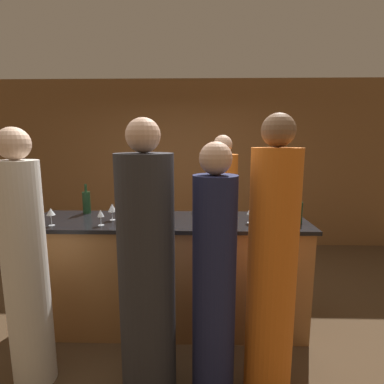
% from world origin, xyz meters
% --- Properties ---
extents(ground_plane, '(14.00, 14.00, 0.00)m').
position_xyz_m(ground_plane, '(0.00, 0.00, 0.00)').
color(ground_plane, '#4C3823').
extents(back_wall, '(8.00, 0.06, 2.80)m').
position_xyz_m(back_wall, '(0.00, 2.35, 1.40)').
color(back_wall, brown).
rests_on(back_wall, ground_plane).
extents(bar_counter, '(2.61, 0.71, 1.07)m').
position_xyz_m(bar_counter, '(0.00, 0.00, 0.54)').
color(bar_counter, '#996638').
rests_on(bar_counter, ground_plane).
extents(bartender, '(0.36, 0.36, 1.87)m').
position_xyz_m(bartender, '(0.56, 0.71, 0.87)').
color(bartender, orange).
rests_on(bartender, ground_plane).
extents(guest_0, '(0.30, 0.30, 1.80)m').
position_xyz_m(guest_0, '(0.40, -0.80, 0.85)').
color(guest_0, '#1E234C').
rests_on(guest_0, ground_plane).
extents(guest_1, '(0.30, 0.30, 1.90)m').
position_xyz_m(guest_1, '(-0.95, -0.75, 0.90)').
color(guest_1, silver).
rests_on(guest_1, ground_plane).
extents(guest_2, '(0.34, 0.34, 1.98)m').
position_xyz_m(guest_2, '(0.80, -0.77, 0.93)').
color(guest_2, orange).
rests_on(guest_2, ground_plane).
extents(guest_3, '(0.39, 0.39, 1.96)m').
position_xyz_m(guest_3, '(-0.07, -0.79, 0.91)').
color(guest_3, '#2D2D33').
rests_on(guest_3, ground_plane).
extents(wine_bottle_0, '(0.07, 0.07, 0.29)m').
position_xyz_m(wine_bottle_0, '(-0.01, 0.09, 1.19)').
color(wine_bottle_0, black).
rests_on(wine_bottle_0, bar_counter).
extents(wine_bottle_1, '(0.08, 0.08, 0.30)m').
position_xyz_m(wine_bottle_1, '(-0.87, 0.25, 1.19)').
color(wine_bottle_1, '#19381E').
rests_on(wine_bottle_1, bar_counter).
extents(wine_bottle_2, '(0.07, 0.07, 0.28)m').
position_xyz_m(wine_bottle_2, '(1.19, -0.09, 1.17)').
color(wine_bottle_2, black).
rests_on(wine_bottle_2, bar_counter).
extents(ice_bucket, '(0.19, 0.19, 0.21)m').
position_xyz_m(ice_bucket, '(0.43, 0.05, 1.17)').
color(ice_bucket, silver).
rests_on(ice_bucket, bar_counter).
extents(wine_glass_0, '(0.08, 0.08, 0.16)m').
position_xyz_m(wine_glass_0, '(-0.22, -0.04, 1.19)').
color(wine_glass_0, silver).
rests_on(wine_glass_0, bar_counter).
extents(wine_glass_1, '(0.08, 0.08, 0.16)m').
position_xyz_m(wine_glass_1, '(-0.52, -0.03, 1.19)').
color(wine_glass_1, silver).
rests_on(wine_glass_1, bar_counter).
extents(wine_glass_2, '(0.07, 0.07, 0.16)m').
position_xyz_m(wine_glass_2, '(0.48, -0.29, 1.19)').
color(wine_glass_2, silver).
rests_on(wine_glass_2, bar_counter).
extents(wine_glass_3, '(0.07, 0.07, 0.16)m').
position_xyz_m(wine_glass_3, '(-1.00, -0.23, 1.19)').
color(wine_glass_3, silver).
rests_on(wine_glass_3, bar_counter).
extents(wine_glass_4, '(0.06, 0.06, 0.15)m').
position_xyz_m(wine_glass_4, '(0.76, -0.10, 1.18)').
color(wine_glass_4, silver).
rests_on(wine_glass_4, bar_counter).
extents(wine_glass_5, '(0.06, 0.06, 0.14)m').
position_xyz_m(wine_glass_5, '(-0.57, -0.21, 1.17)').
color(wine_glass_5, silver).
rests_on(wine_glass_5, bar_counter).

